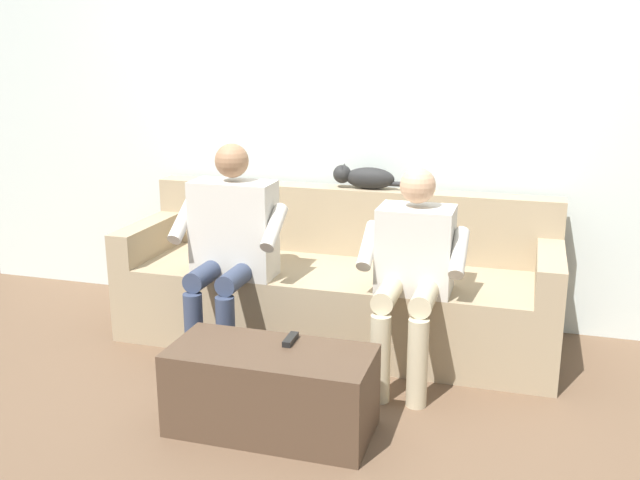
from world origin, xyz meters
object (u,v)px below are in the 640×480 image
Objects in this scene: person_left_seated at (413,262)px; remote_black at (290,339)px; cat_on_backrest at (364,177)px; person_right_seated at (230,240)px; couch at (338,289)px; coffee_table at (271,390)px.

remote_black is (0.44, 0.62, -0.22)m from person_left_seated.
person_right_seated is at bearing 49.36° from cat_on_backrest.
person_left_seated is 8.21× the size of remote_black.
remote_black is (-0.55, 0.61, -0.26)m from person_right_seated.
remote_black is at bearing 132.08° from person_right_seated.
coffee_table is at bearing 90.00° from couch.
couch is at bearing -90.00° from coffee_table.
cat_on_backrest is at bearing -58.34° from person_left_seated.
person_right_seated is at bearing 0.47° from person_left_seated.
person_left_seated is at bearing -124.31° from coffee_table.
coffee_table is 6.81× the size of remote_black.
couch is at bearing 2.02° from remote_black.
couch is 2.75× the size of coffee_table.
remote_black is (-0.06, -0.11, 0.21)m from coffee_table.
person_right_seated is at bearing -55.39° from coffee_table.
couch is 4.73× the size of cat_on_backrest.
cat_on_backrest is at bearing -2.40° from remote_black.
person_right_seated is at bearing 38.91° from couch.
couch is 0.73m from person_right_seated.
coffee_table is 0.77× the size of person_right_seated.
coffee_table is at bearing 86.55° from cat_on_backrest.
person_right_seated reaches higher than couch.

